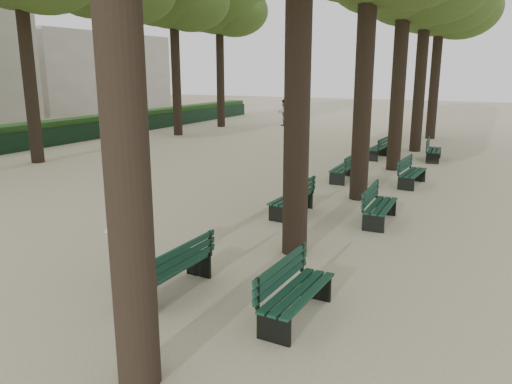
% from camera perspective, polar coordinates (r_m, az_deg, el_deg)
% --- Properties ---
extents(ground, '(120.00, 120.00, 0.00)m').
position_cam_1_polar(ground, '(8.90, -12.41, -11.28)').
color(ground, '#C1B492').
rests_on(ground, ground).
extents(bench_left_0, '(0.62, 1.81, 0.92)m').
position_cam_1_polar(bench_left_0, '(8.77, -9.52, -9.58)').
color(bench_left_0, black).
rests_on(bench_left_0, ground).
extents(bench_left_1, '(0.67, 1.83, 0.92)m').
position_cam_1_polar(bench_left_1, '(13.18, 4.09, -1.43)').
color(bench_left_1, black).
rests_on(bench_left_1, ground).
extents(bench_left_2, '(0.60, 1.81, 0.92)m').
position_cam_1_polar(bench_left_2, '(17.47, 9.96, 2.18)').
color(bench_left_2, black).
rests_on(bench_left_2, ground).
extents(bench_left_3, '(0.65, 1.82, 0.92)m').
position_cam_1_polar(bench_left_3, '(22.18, 13.66, 4.44)').
color(bench_left_3, black).
rests_on(bench_left_3, ground).
extents(bench_right_0, '(0.64, 1.82, 0.92)m').
position_cam_1_polar(bench_right_0, '(7.81, 4.71, -12.48)').
color(bench_right_0, black).
rests_on(bench_right_0, ground).
extents(bench_right_1, '(0.62, 1.82, 0.92)m').
position_cam_1_polar(bench_right_1, '(12.80, 14.00, -2.28)').
color(bench_right_1, black).
rests_on(bench_right_1, ground).
extents(bench_right_2, '(0.69, 1.83, 0.92)m').
position_cam_1_polar(bench_right_2, '(17.21, 17.42, 1.57)').
color(bench_right_2, black).
rests_on(bench_right_2, ground).
extents(bench_right_3, '(0.71, 1.84, 0.92)m').
position_cam_1_polar(bench_right_3, '(22.30, 19.64, 4.07)').
color(bench_right_3, black).
rests_on(bench_right_3, ground).
extents(man_with_map, '(0.70, 0.81, 1.84)m').
position_cam_1_polar(man_with_map, '(8.87, -14.43, -5.06)').
color(man_with_map, black).
rests_on(man_with_map, ground).
extents(pedestrian_a, '(0.74, 0.93, 1.78)m').
position_cam_1_polar(pedestrian_a, '(34.64, 3.18, 9.06)').
color(pedestrian_a, '#262628').
rests_on(pedestrian_a, ground).
extents(fence, '(0.08, 42.00, 0.90)m').
position_cam_1_polar(fence, '(26.72, -23.00, 5.65)').
color(fence, black).
rests_on(fence, ground).
extents(hedge, '(1.20, 42.00, 1.20)m').
position_cam_1_polar(hedge, '(27.24, -24.00, 6.01)').
color(hedge, '#1C4317').
rests_on(hedge, ground).
extents(building_far, '(12.00, 16.00, 7.00)m').
position_cam_1_polar(building_far, '(52.62, -20.56, 12.68)').
color(building_far, '#B7B2A3').
rests_on(building_far, ground).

